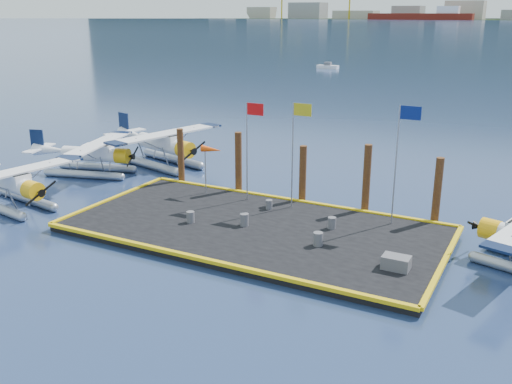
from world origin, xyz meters
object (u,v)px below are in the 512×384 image
Objects in this scene: drum_5 at (269,204)px; crate at (396,263)px; piling_1 at (238,164)px; piling_2 at (303,176)px; seaplane_c at (164,147)px; piling_3 at (366,181)px; drum_3 at (191,217)px; flagpole_yellow at (296,140)px; drum_0 at (244,220)px; seaplane_b at (94,156)px; piling_0 at (181,158)px; drum_2 at (332,223)px; seaplane_a at (12,186)px; flagpole_red at (250,136)px; piling_4 at (437,193)px; drum_1 at (318,239)px; flagpole_blue at (401,148)px; windsock at (211,151)px.

drum_5 is 9.88m from crate.
piling_2 is at bearing 0.00° from piling_1.
piling_3 is (17.19, -3.69, 0.58)m from seaplane_c.
drum_3 is 0.10× the size of flagpole_yellow.
flagpole_yellow is at bearing 73.18° from drum_0.
flagpole_yellow is at bearing 71.18° from seaplane_b.
piling_1 is at bearing 122.00° from drum_0.
piling_2 is (1.00, 5.59, 1.16)m from drum_0.
piling_2 is (9.00, 0.00, -0.10)m from piling_0.
flagpole_yellow reaches higher than drum_2.
seaplane_a is 14.48× the size of drum_3.
seaplane_c is 18.09× the size of drum_5.
drum_3 is at bearing -125.44° from drum_5.
flagpole_red is (13.50, -0.99, 3.01)m from seaplane_b.
drum_2 is at bearing -140.73° from piling_4.
drum_0 is 3.04m from drum_5.
seaplane_c reaches higher than drum_0.
flagpole_red is (-1.79, 3.99, 3.66)m from drum_0.
seaplane_b is 16.09m from drum_0.
seaplane_a is 11.76m from drum_3.
seaplane_b is 14.36× the size of drum_3.
drum_1 is 0.11× the size of flagpole_red.
seaplane_b is 2.09× the size of piling_3.
drum_2 is at bearing 80.47° from seaplane_c.
crate is (4.12, -0.88, -0.04)m from drum_1.
drum_2 is (19.65, -3.19, -0.68)m from seaplane_b.
drum_3 is at bearing -51.86° from piling_0.
piling_2 is (16.29, 0.61, 0.51)m from seaplane_b.
drum_1 is 4.22m from crate.
flagpole_red is (12.63, 7.00, 3.00)m from seaplane_a.
seaplane_b is at bearing 172.77° from drum_5.
flagpole_blue is (7.22, 0.95, 4.00)m from drum_5.
drum_5 is 0.14× the size of piling_0.
drum_5 is 0.15× the size of piling_2.
drum_0 is 5.62m from flagpole_yellow.
drum_1 is 0.16× the size of piling_3.
piling_3 is at bearing 0.00° from piling_2.
windsock is 2.21m from piling_1.
drum_3 is 0.15× the size of piling_1.
crate is 0.31× the size of piling_0.
seaplane_a is at bearing -168.23° from drum_0.
piling_0 is (4.19, -3.69, 0.43)m from seaplane_c.
seaplane_c reaches higher than drum_2.
drum_0 is at bearing -131.82° from piling_3.
piling_1 is at bearing 143.76° from drum_5.
piling_1 is (-7.85, 3.80, 1.39)m from drum_2.
piling_4 is at bearing 87.57° from crate.
seaplane_b is 2.24× the size of piling_0.
drum_2 is at bearing -19.68° from flagpole_red.
windsock is 13.68m from piling_4.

